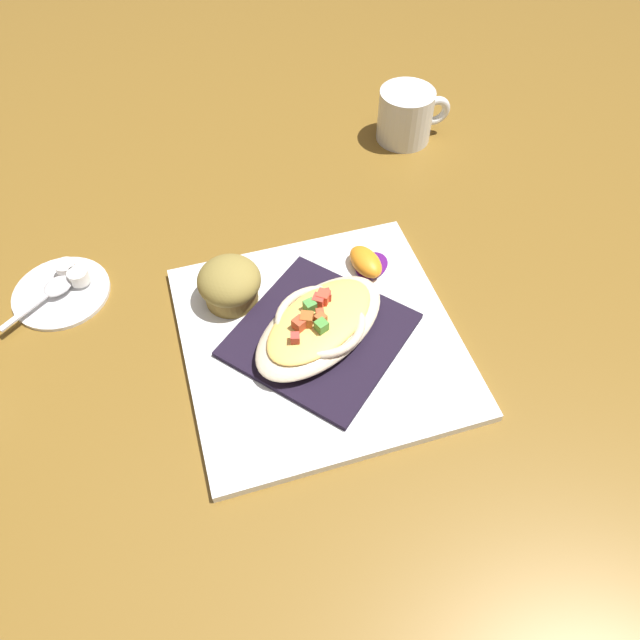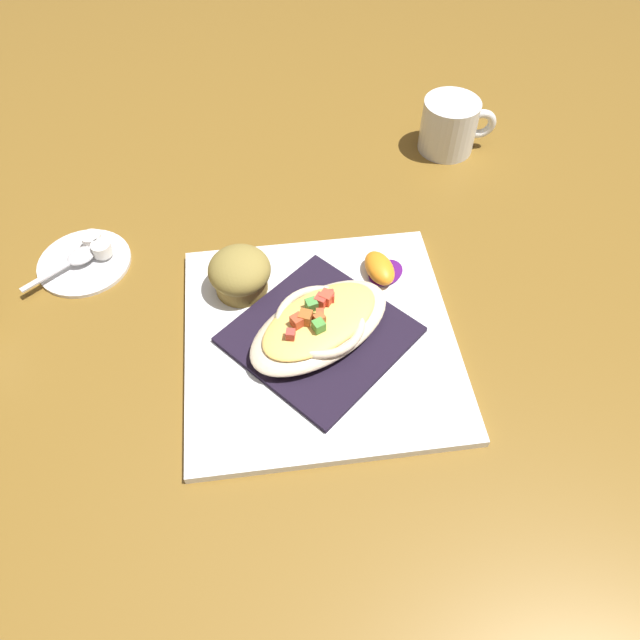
{
  "view_description": "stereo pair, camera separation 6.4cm",
  "coord_description": "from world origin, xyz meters",
  "px_view_note": "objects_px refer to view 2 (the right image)",
  "views": [
    {
      "loc": [
        -0.03,
        -0.39,
        0.55
      ],
      "look_at": [
        0.0,
        0.0,
        0.04
      ],
      "focal_mm": 33.73,
      "sensor_mm": 36.0,
      "label": 1
    },
    {
      "loc": [
        0.03,
        -0.39,
        0.55
      ],
      "look_at": [
        0.0,
        0.0,
        0.04
      ],
      "focal_mm": 33.73,
      "sensor_mm": 36.0,
      "label": 2
    }
  ],
  "objects_px": {
    "gratin_dish": "(320,324)",
    "creamer_cup_1": "(92,240)",
    "coffee_mug": "(449,128)",
    "orange_garnish": "(381,269)",
    "creamer_cup_0": "(102,249)",
    "creamer_saucer": "(84,261)",
    "square_plate": "(320,339)",
    "spoon": "(78,258)",
    "muffin": "(240,273)"
  },
  "relations": [
    {
      "from": "square_plate",
      "to": "gratin_dish",
      "type": "relative_size",
      "value": 1.56
    },
    {
      "from": "orange_garnish",
      "to": "creamer_cup_0",
      "type": "relative_size",
      "value": 2.61
    },
    {
      "from": "orange_garnish",
      "to": "creamer_saucer",
      "type": "bearing_deg",
      "value": -179.96
    },
    {
      "from": "square_plate",
      "to": "orange_garnish",
      "type": "relative_size",
      "value": 4.78
    },
    {
      "from": "creamer_saucer",
      "to": "muffin",
      "type": "bearing_deg",
      "value": -9.4
    },
    {
      "from": "coffee_mug",
      "to": "creamer_saucer",
      "type": "distance_m",
      "value": 0.54
    },
    {
      "from": "coffee_mug",
      "to": "orange_garnish",
      "type": "bearing_deg",
      "value": -109.03
    },
    {
      "from": "square_plate",
      "to": "spoon",
      "type": "xyz_separation_m",
      "value": [
        -0.31,
        0.09,
        0.01
      ]
    },
    {
      "from": "square_plate",
      "to": "creamer_cup_0",
      "type": "distance_m",
      "value": 0.3
    },
    {
      "from": "square_plate",
      "to": "creamer_cup_0",
      "type": "height_order",
      "value": "creamer_cup_0"
    },
    {
      "from": "creamer_cup_1",
      "to": "gratin_dish",
      "type": "bearing_deg",
      "value": -22.47
    },
    {
      "from": "square_plate",
      "to": "muffin",
      "type": "distance_m",
      "value": 0.12
    },
    {
      "from": "gratin_dish",
      "to": "orange_garnish",
      "type": "relative_size",
      "value": 3.06
    },
    {
      "from": "creamer_saucer",
      "to": "creamer_cup_1",
      "type": "height_order",
      "value": "creamer_cup_1"
    },
    {
      "from": "gratin_dish",
      "to": "creamer_cup_1",
      "type": "height_order",
      "value": "gratin_dish"
    },
    {
      "from": "muffin",
      "to": "creamer_saucer",
      "type": "height_order",
      "value": "muffin"
    },
    {
      "from": "muffin",
      "to": "creamer_cup_1",
      "type": "xyz_separation_m",
      "value": [
        -0.2,
        0.06,
        -0.02
      ]
    },
    {
      "from": "gratin_dish",
      "to": "spoon",
      "type": "distance_m",
      "value": 0.32
    },
    {
      "from": "orange_garnish",
      "to": "creamer_saucer",
      "type": "height_order",
      "value": "orange_garnish"
    },
    {
      "from": "creamer_cup_0",
      "to": "creamer_saucer",
      "type": "bearing_deg",
      "value": -156.46
    },
    {
      "from": "orange_garnish",
      "to": "spoon",
      "type": "relative_size",
      "value": 0.72
    },
    {
      "from": "coffee_mug",
      "to": "square_plate",
      "type": "bearing_deg",
      "value": -113.27
    },
    {
      "from": "coffee_mug",
      "to": "creamer_cup_1",
      "type": "relative_size",
      "value": 4.55
    },
    {
      "from": "gratin_dish",
      "to": "creamer_cup_1",
      "type": "distance_m",
      "value": 0.32
    },
    {
      "from": "square_plate",
      "to": "coffee_mug",
      "type": "xyz_separation_m",
      "value": [
        0.16,
        0.37,
        0.03
      ]
    },
    {
      "from": "coffee_mug",
      "to": "creamer_cup_0",
      "type": "distance_m",
      "value": 0.51
    },
    {
      "from": "creamer_cup_1",
      "to": "square_plate",
      "type": "bearing_deg",
      "value": -22.47
    },
    {
      "from": "square_plate",
      "to": "coffee_mug",
      "type": "relative_size",
      "value": 2.73
    },
    {
      "from": "creamer_saucer",
      "to": "spoon",
      "type": "xyz_separation_m",
      "value": [
        -0.0,
        -0.0,
        0.01
      ]
    },
    {
      "from": "coffee_mug",
      "to": "spoon",
      "type": "relative_size",
      "value": 1.26
    },
    {
      "from": "gratin_dish",
      "to": "creamer_cup_1",
      "type": "relative_size",
      "value": 7.99
    },
    {
      "from": "muffin",
      "to": "spoon",
      "type": "relative_size",
      "value": 0.84
    },
    {
      "from": "muffin",
      "to": "coffee_mug",
      "type": "relative_size",
      "value": 0.66
    },
    {
      "from": "gratin_dish",
      "to": "orange_garnish",
      "type": "xyz_separation_m",
      "value": [
        0.07,
        0.1,
        -0.01
      ]
    },
    {
      "from": "gratin_dish",
      "to": "spoon",
      "type": "bearing_deg",
      "value": 162.9
    },
    {
      "from": "gratin_dish",
      "to": "creamer_cup_0",
      "type": "xyz_separation_m",
      "value": [
        -0.28,
        0.11,
        -0.02
      ]
    },
    {
      "from": "spoon",
      "to": "muffin",
      "type": "bearing_deg",
      "value": -8.31
    },
    {
      "from": "creamer_cup_0",
      "to": "creamer_cup_1",
      "type": "height_order",
      "value": "same"
    },
    {
      "from": "muffin",
      "to": "spoon",
      "type": "height_order",
      "value": "muffin"
    },
    {
      "from": "creamer_saucer",
      "to": "coffee_mug",
      "type": "bearing_deg",
      "value": 30.55
    },
    {
      "from": "square_plate",
      "to": "creamer_saucer",
      "type": "bearing_deg",
      "value": 162.12
    },
    {
      "from": "creamer_cup_0",
      "to": "creamer_cup_1",
      "type": "xyz_separation_m",
      "value": [
        -0.02,
        0.01,
        0.0
      ]
    },
    {
      "from": "creamer_saucer",
      "to": "spoon",
      "type": "height_order",
      "value": "spoon"
    },
    {
      "from": "gratin_dish",
      "to": "creamer_cup_0",
      "type": "height_order",
      "value": "gratin_dish"
    },
    {
      "from": "square_plate",
      "to": "spoon",
      "type": "relative_size",
      "value": 3.44
    },
    {
      "from": "creamer_cup_0",
      "to": "muffin",
      "type": "bearing_deg",
      "value": -13.69
    },
    {
      "from": "square_plate",
      "to": "creamer_cup_0",
      "type": "bearing_deg",
      "value": 158.87
    },
    {
      "from": "square_plate",
      "to": "muffin",
      "type": "relative_size",
      "value": 4.12
    },
    {
      "from": "coffee_mug",
      "to": "creamer_cup_1",
      "type": "bearing_deg",
      "value": -151.44
    },
    {
      "from": "gratin_dish",
      "to": "creamer_cup_0",
      "type": "relative_size",
      "value": 7.99
    }
  ]
}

